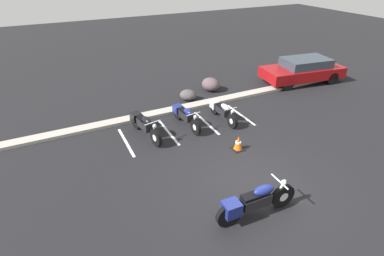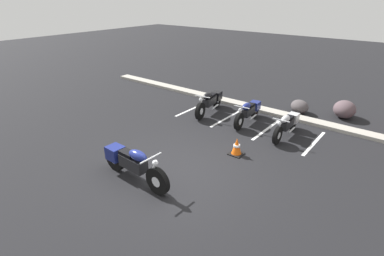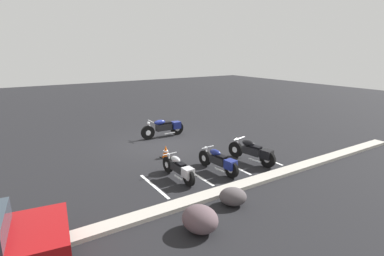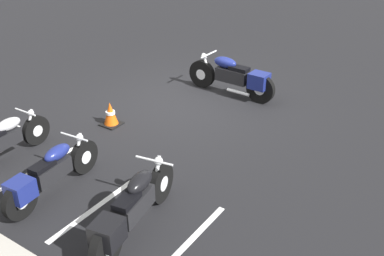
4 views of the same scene
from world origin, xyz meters
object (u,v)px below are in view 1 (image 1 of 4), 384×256
at_px(parked_bike_1, 185,115).
at_px(car_red, 303,70).
at_px(parked_bike_2, 222,110).
at_px(traffic_cone, 238,143).
at_px(motorcycle_navy_featured, 253,202).
at_px(landscape_rock_1, 188,95).
at_px(landscape_rock_0, 211,84).
at_px(parked_bike_0, 144,124).

bearing_deg(parked_bike_1, car_red, 96.94).
height_order(parked_bike_1, car_red, car_red).
distance_m(parked_bike_1, parked_bike_2, 1.59).
bearing_deg(parked_bike_2, traffic_cone, -17.49).
height_order(motorcycle_navy_featured, landscape_rock_1, motorcycle_navy_featured).
bearing_deg(parked_bike_2, landscape_rock_0, 157.79).
bearing_deg(landscape_rock_1, landscape_rock_0, 20.29).
bearing_deg(parked_bike_1, landscape_rock_0, 130.19).
bearing_deg(parked_bike_2, motorcycle_navy_featured, -23.78).
distance_m(car_red, landscape_rock_1, 6.60).
xyz_separation_m(landscape_rock_1, traffic_cone, (-0.22, -4.55, -0.02)).
relative_size(landscape_rock_0, landscape_rock_1, 1.21).
bearing_deg(parked_bike_0, landscape_rock_1, 116.97).
bearing_deg(traffic_cone, landscape_rock_0, 71.03).
bearing_deg(motorcycle_navy_featured, car_red, 41.51).
xyz_separation_m(parked_bike_2, landscape_rock_1, (-0.42, 2.35, -0.15)).
relative_size(car_red, landscape_rock_0, 4.72).
relative_size(motorcycle_navy_featured, landscape_rock_0, 2.47).
relative_size(landscape_rock_0, traffic_cone, 1.82).
relative_size(parked_bike_2, landscape_rock_0, 2.08).
xyz_separation_m(motorcycle_navy_featured, parked_bike_2, (2.08, 5.01, -0.08)).
distance_m(motorcycle_navy_featured, landscape_rock_0, 8.55).
distance_m(parked_bike_2, traffic_cone, 2.30).
height_order(parked_bike_0, car_red, car_red).
xyz_separation_m(parked_bike_0, landscape_rock_0, (4.41, 2.73, -0.13)).
relative_size(parked_bike_1, parked_bike_2, 1.04).
bearing_deg(parked_bike_0, motorcycle_navy_featured, 3.11).
height_order(parked_bike_0, parked_bike_2, parked_bike_0).
relative_size(parked_bike_0, car_red, 0.49).
bearing_deg(landscape_rock_1, parked_bike_2, -79.88).
bearing_deg(landscape_rock_1, car_red, -4.47).
distance_m(car_red, landscape_rock_0, 5.15).
bearing_deg(parked_bike_2, parked_bike_1, -99.24).
height_order(car_red, landscape_rock_0, car_red).
bearing_deg(traffic_cone, car_red, 30.74).
distance_m(parked_bike_0, landscape_rock_1, 3.60).
height_order(landscape_rock_1, traffic_cone, traffic_cone).
relative_size(parked_bike_0, landscape_rock_0, 2.32).
relative_size(parked_bike_0, landscape_rock_1, 2.81).
relative_size(parked_bike_0, parked_bike_1, 1.07).
xyz_separation_m(parked_bike_1, traffic_cone, (0.93, -2.42, -0.19)).
bearing_deg(car_red, landscape_rock_0, -4.32).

